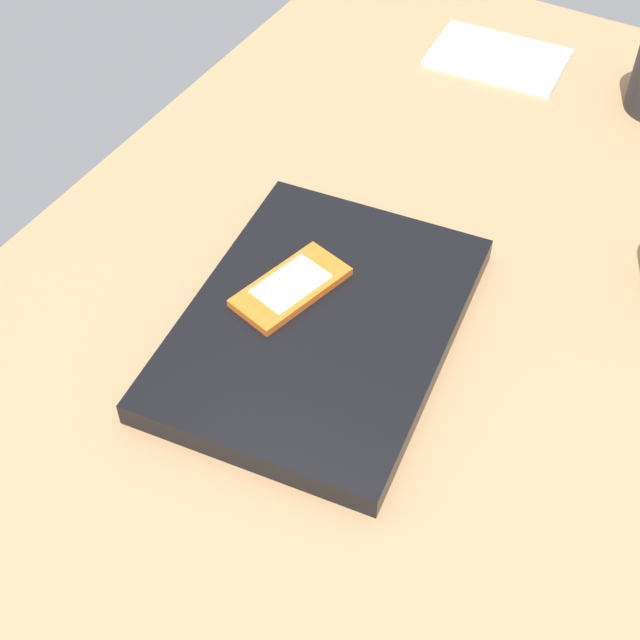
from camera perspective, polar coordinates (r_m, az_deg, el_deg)
desk_surface at (r=91.28cm, az=5.83°, el=0.92°), size 120.00×80.00×3.00cm
laptop_closed at (r=85.33cm, az=-0.00°, el=-0.35°), size 35.09×27.34×2.46cm
cell_phone_on_laptop at (r=86.48cm, az=-1.83°, el=2.07°), size 12.33×8.17×0.94cm
notepad at (r=124.28cm, az=11.01°, el=15.74°), size 12.29×17.53×0.80cm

